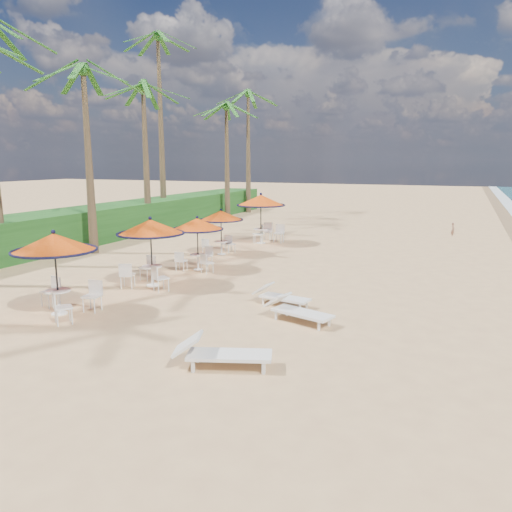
{
  "coord_description": "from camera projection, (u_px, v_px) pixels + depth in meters",
  "views": [
    {
      "loc": [
        5.14,
        -10.47,
        4.35
      ],
      "look_at": [
        -1.12,
        4.58,
        1.2
      ],
      "focal_mm": 35.0,
      "sensor_mm": 36.0,
      "label": 1
    }
  ],
  "objects": [
    {
      "name": "ground",
      "position": [
        227.0,
        340.0,
        12.26
      ],
      "size": [
        160.0,
        160.0,
        0.0
      ],
      "primitive_type": "plane",
      "color": "tan",
      "rests_on": "ground"
    },
    {
      "name": "scrub_hedge",
      "position": [
        92.0,
        224.0,
        27.15
      ],
      "size": [
        3.0,
        40.0,
        1.8
      ],
      "primitive_type": "cube",
      "color": "#194716",
      "rests_on": "ground"
    },
    {
      "name": "station_0",
      "position": [
        56.0,
        253.0,
        13.98
      ],
      "size": [
        2.34,
        2.34,
        2.44
      ],
      "color": "black",
      "rests_on": "ground"
    },
    {
      "name": "station_1",
      "position": [
        150.0,
        235.0,
        17.18
      ],
      "size": [
        2.34,
        2.34,
        2.45
      ],
      "color": "black",
      "rests_on": "ground"
    },
    {
      "name": "station_2",
      "position": [
        197.0,
        231.0,
        19.75
      ],
      "size": [
        2.09,
        2.15,
        2.18
      ],
      "color": "black",
      "rests_on": "ground"
    },
    {
      "name": "station_3",
      "position": [
        221.0,
        221.0,
        23.08
      ],
      "size": [
        2.05,
        2.05,
        2.14
      ],
      "color": "black",
      "rests_on": "ground"
    },
    {
      "name": "station_4",
      "position": [
        262.0,
        206.0,
        26.09
      ],
      "size": [
        2.56,
        2.56,
        2.67
      ],
      "color": "black",
      "rests_on": "ground"
    },
    {
      "name": "lounger_near",
      "position": [
        219.0,
        352.0,
        10.54
      ],
      "size": [
        2.18,
        1.3,
        0.75
      ],
      "rotation": [
        0.0,
        0.0,
        0.33
      ],
      "color": "white",
      "rests_on": "ground"
    },
    {
      "name": "lounger_mid",
      "position": [
        296.0,
        310.0,
        13.6
      ],
      "size": [
        2.08,
        1.19,
        0.71
      ],
      "rotation": [
        0.0,
        0.0,
        -0.3
      ],
      "color": "white",
      "rests_on": "ground"
    },
    {
      "name": "lounger_far",
      "position": [
        280.0,
        296.0,
        15.13
      ],
      "size": [
        1.87,
        0.87,
        0.64
      ],
      "rotation": [
        0.0,
        0.0,
        -0.18
      ],
      "color": "white",
      "rests_on": "ground"
    },
    {
      "name": "palm_3",
      "position": [
        84.0,
        81.0,
        22.19
      ],
      "size": [
        5.0,
        5.0,
        8.55
      ],
      "color": "brown",
      "rests_on": "ground"
    },
    {
      "name": "palm_4",
      "position": [
        143.0,
        96.0,
        28.53
      ],
      "size": [
        5.0,
        5.0,
        8.7
      ],
      "color": "brown",
      "rests_on": "ground"
    },
    {
      "name": "palm_5",
      "position": [
        158.0,
        49.0,
        32.15
      ],
      "size": [
        5.0,
        5.0,
        12.39
      ],
      "color": "brown",
      "rests_on": "ground"
    },
    {
      "name": "palm_6",
      "position": [
        226.0,
        114.0,
        36.22
      ],
      "size": [
        5.0,
        5.0,
        8.39
      ],
      "color": "brown",
      "rests_on": "ground"
    },
    {
      "name": "palm_7",
      "position": [
        248.0,
        101.0,
        40.21
      ],
      "size": [
        5.0,
        5.0,
        9.82
      ],
      "color": "brown",
      "rests_on": "ground"
    },
    {
      "name": "person",
      "position": [
        453.0,
        229.0,
        28.76
      ],
      "size": [
        0.25,
        0.34,
        0.85
      ],
      "primitive_type": "imported",
      "rotation": [
        0.0,
        0.0,
        1.74
      ],
      "color": "#8B5C46",
      "rests_on": "ground"
    }
  ]
}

